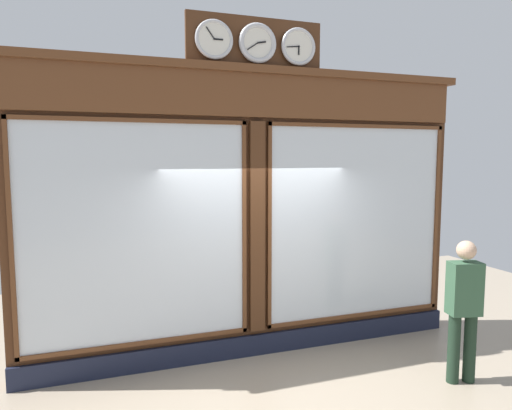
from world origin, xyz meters
TOP-DOWN VIEW (x-y plane):
  - shop_facade at (-0.00, -0.13)m, footprint 6.11×0.42m
  - pedestrian at (-2.02, 1.54)m, footprint 0.40×0.30m

SIDE VIEW (x-z plane):
  - pedestrian at x=-2.02m, z-range 0.09..1.78m
  - shop_facade at x=0.00m, z-range -0.27..4.12m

